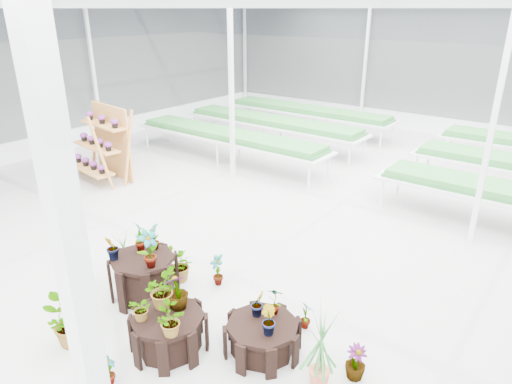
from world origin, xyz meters
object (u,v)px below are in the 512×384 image
Objects in this scene: plinth_tall at (144,277)px; plinth_mid at (169,333)px; shelf_rack at (98,144)px; bird_table at (57,145)px; plinth_low at (262,338)px.

plinth_tall is 1.02× the size of plinth_mid.
shelf_rack reaches higher than plinth_mid.
shelf_rack is at bearing 24.26° from bird_table.
plinth_mid is 1.22m from plinth_low.
plinth_tall is at bearing 153.43° from plinth_mid.
plinth_tall is 2.21m from plinth_low.
plinth_mid is 0.51× the size of shelf_rack.
bird_table reaches higher than plinth_tall.
plinth_mid is 7.83m from bird_table.
plinth_tall is at bearing -21.62° from shelf_rack.
shelf_rack is at bearing 159.78° from plinth_low.
plinth_mid is at bearing -21.20° from shelf_rack.
plinth_low is at bearing -17.18° from bird_table.
plinth_mid is 7.12m from shelf_rack.
plinth_mid is 1.00× the size of plinth_low.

